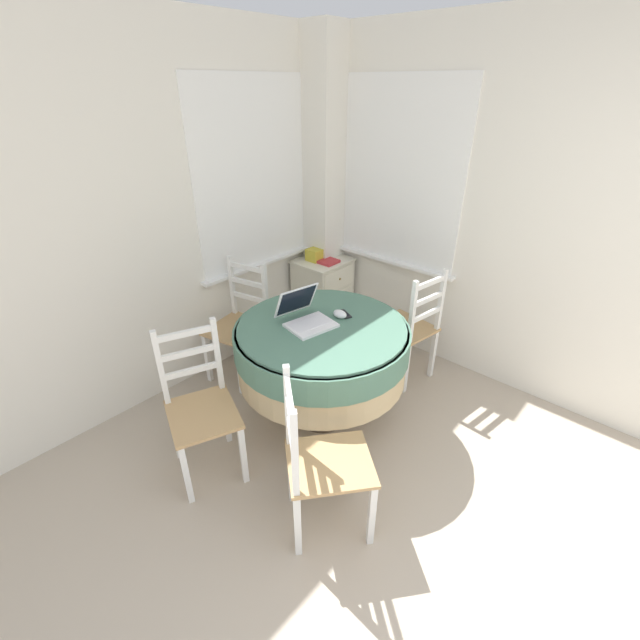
% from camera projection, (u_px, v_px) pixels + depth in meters
% --- Properties ---
extents(corner_room_shell, '(4.46, 4.99, 2.55)m').
position_uv_depth(corner_room_shell, '(361.00, 234.00, 2.74)').
color(corner_room_shell, white).
rests_on(corner_room_shell, ground_plane).
extents(round_dining_table, '(1.15, 1.15, 0.76)m').
position_uv_depth(round_dining_table, '(322.00, 347.00, 2.83)').
color(round_dining_table, '#4C3D2D').
rests_on(round_dining_table, ground_plane).
extents(laptop, '(0.35, 0.38, 0.23)m').
position_uv_depth(laptop, '(306.00, 316.00, 2.75)').
color(laptop, white).
rests_on(laptop, round_dining_table).
extents(computer_mouse, '(0.07, 0.10, 0.05)m').
position_uv_depth(computer_mouse, '(340.00, 314.00, 2.83)').
color(computer_mouse, white).
rests_on(computer_mouse, round_dining_table).
extents(cell_phone, '(0.10, 0.13, 0.01)m').
position_uv_depth(cell_phone, '(344.00, 314.00, 2.87)').
color(cell_phone, black).
rests_on(cell_phone, round_dining_table).
extents(dining_chair_near_back_window, '(0.50, 0.46, 0.95)m').
position_uv_depth(dining_chair_near_back_window, '(240.00, 325.00, 3.39)').
color(dining_chair_near_back_window, tan).
rests_on(dining_chair_near_back_window, ground_plane).
extents(dining_chair_near_right_window, '(0.44, 0.48, 0.95)m').
position_uv_depth(dining_chair_near_right_window, '(409.00, 328.00, 3.34)').
color(dining_chair_near_right_window, tan).
rests_on(dining_chair_near_right_window, ground_plane).
extents(dining_chair_camera_near, '(0.57, 0.57, 0.95)m').
position_uv_depth(dining_chair_camera_near, '(320.00, 462.00, 2.16)').
color(dining_chair_camera_near, tan).
rests_on(dining_chair_camera_near, ground_plane).
extents(dining_chair_left_flank, '(0.51, 0.54, 0.95)m').
position_uv_depth(dining_chair_left_flank, '(201.00, 408.00, 2.52)').
color(dining_chair_left_flank, tan).
rests_on(dining_chair_left_flank, ground_plane).
extents(corner_cabinet, '(0.48, 0.44, 0.70)m').
position_uv_depth(corner_cabinet, '(323.00, 294.00, 4.12)').
color(corner_cabinet, silver).
rests_on(corner_cabinet, ground_plane).
extents(storage_box, '(0.15, 0.13, 0.11)m').
position_uv_depth(storage_box, '(316.00, 254.00, 3.92)').
color(storage_box, gold).
rests_on(storage_box, corner_cabinet).
extents(book_on_cabinet, '(0.17, 0.24, 0.02)m').
position_uv_depth(book_on_cabinet, '(325.00, 260.00, 3.90)').
color(book_on_cabinet, '#BC3338').
rests_on(book_on_cabinet, corner_cabinet).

